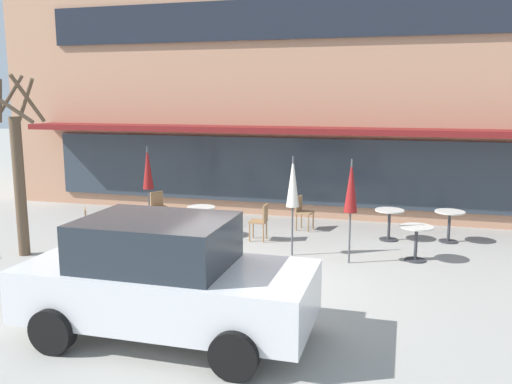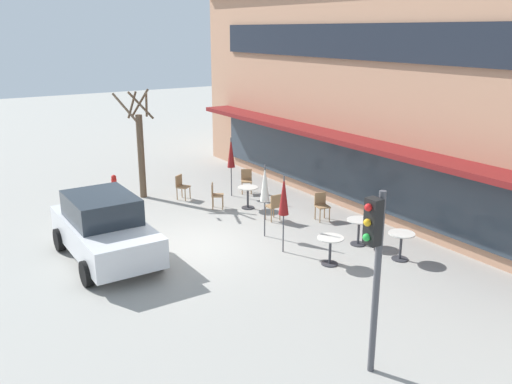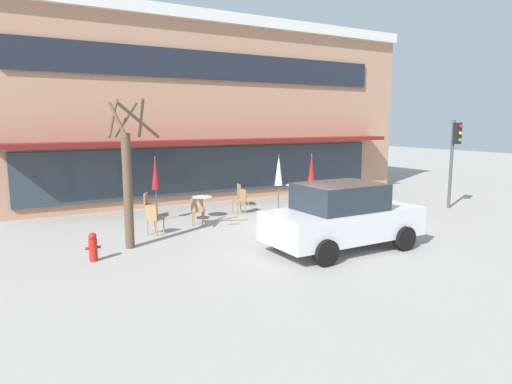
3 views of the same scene
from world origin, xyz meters
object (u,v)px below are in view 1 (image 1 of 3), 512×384
object	(u,v)px
cafe_table_streetside	(389,219)
cafe_chair_2	(159,205)
cafe_table_mid_patio	(416,237)
cafe_chair_4	(91,224)
cafe_table_near_wall	(449,221)
patio_umbrella_corner_open	(148,169)
cafe_table_by_tree	(201,216)
cafe_chair_3	(302,210)
cafe_chair_0	(261,219)
cafe_chair_1	(164,223)
parked_sedan	(165,278)
patio_umbrella_green_folded	(293,183)
street_tree	(19,172)
patio_umbrella_cream_folded	(351,187)

from	to	relation	value
cafe_table_streetside	cafe_chair_2	distance (m)	6.13
cafe_table_mid_patio	cafe_chair_4	size ratio (longest dim) A/B	0.85
cafe_table_near_wall	cafe_chair_2	xyz separation A→B (m)	(-7.53, -0.19, 0.01)
patio_umbrella_corner_open	cafe_chair_4	bearing A→B (deg)	-110.47
cafe_table_by_tree	cafe_table_mid_patio	world-z (taller)	same
cafe_table_mid_patio	cafe_chair_2	bearing A→B (deg)	166.61
cafe_chair_3	cafe_chair_4	size ratio (longest dim) A/B	1.00
cafe_chair_0	cafe_chair_1	bearing A→B (deg)	-154.85
patio_umbrella_corner_open	cafe_chair_2	xyz separation A→B (m)	(-0.06, 0.69, -1.10)
cafe_table_streetside	cafe_table_mid_patio	distance (m)	1.69
cafe_table_near_wall	cafe_chair_1	size ratio (longest dim) A/B	0.85
cafe_chair_3	cafe_chair_1	bearing A→B (deg)	-140.85
parked_sedan	cafe_table_mid_patio	bearing A→B (deg)	53.66
cafe_table_streetside	patio_umbrella_green_folded	distance (m)	2.97
cafe_chair_0	cafe_chair_4	distance (m)	4.02
cafe_table_streetside	cafe_chair_3	xyz separation A→B (m)	(-2.24, 0.46, 0.01)
cafe_table_streetside	street_tree	xyz separation A→B (m)	(-7.71, -3.48, 1.34)
cafe_table_streetside	cafe_chair_0	xyz separation A→B (m)	(-2.99, -0.88, 0.01)
cafe_table_by_tree	cafe_chair_1	xyz separation A→B (m)	(-0.58, -0.95, 0.01)
cafe_table_near_wall	patio_umbrella_cream_folded	xyz separation A→B (m)	(-2.13, -2.34, 1.11)
cafe_table_by_tree	cafe_chair_0	world-z (taller)	cafe_chair_0
patio_umbrella_green_folded	patio_umbrella_cream_folded	world-z (taller)	same
cafe_table_near_wall	street_tree	world-z (taller)	street_tree
cafe_chair_0	cafe_table_mid_patio	bearing A→B (deg)	-11.01
cafe_chair_4	cafe_chair_3	bearing A→B (deg)	32.42
patio_umbrella_corner_open	cafe_chair_4	world-z (taller)	patio_umbrella_corner_open
cafe_table_mid_patio	street_tree	xyz separation A→B (m)	(-8.32, -1.90, 1.34)
cafe_table_near_wall	cafe_chair_2	bearing A→B (deg)	-178.58
cafe_chair_4	parked_sedan	xyz separation A→B (m)	(3.79, -4.01, 0.35)
cafe_table_near_wall	patio_umbrella_corner_open	world-z (taller)	patio_umbrella_corner_open
cafe_table_streetside	street_tree	size ratio (longest dim) A/B	0.19
cafe_chair_1	parked_sedan	bearing A→B (deg)	-64.44
cafe_chair_1	parked_sedan	xyz separation A→B (m)	(2.17, -4.53, 0.35)
cafe_table_near_wall	cafe_chair_0	bearing A→B (deg)	-166.02
patio_umbrella_corner_open	parked_sedan	size ratio (longest dim) A/B	0.52
cafe_table_streetside	cafe_table_mid_patio	world-z (taller)	same
cafe_chair_1	patio_umbrella_green_folded	bearing A→B (deg)	-0.49
cafe_table_by_tree	cafe_chair_1	bearing A→B (deg)	-121.15
cafe_table_near_wall	parked_sedan	distance (m)	7.91
cafe_table_near_wall	patio_umbrella_cream_folded	distance (m)	3.35
cafe_table_near_wall	patio_umbrella_green_folded	world-z (taller)	patio_umbrella_green_folded
street_tree	cafe_chair_2	bearing A→B (deg)	65.78
cafe_table_mid_patio	cafe_table_near_wall	bearing A→B (deg)	66.46
cafe_table_mid_patio	street_tree	size ratio (longest dim) A/B	0.19
cafe_table_by_tree	parked_sedan	size ratio (longest dim) A/B	0.18
cafe_chair_2	street_tree	world-z (taller)	street_tree
patio_umbrella_cream_folded	cafe_chair_3	size ratio (longest dim) A/B	2.47
cafe_table_streetside	cafe_chair_4	world-z (taller)	cafe_chair_4
street_tree	parked_sedan	bearing A→B (deg)	-31.42
patio_umbrella_green_folded	cafe_chair_2	size ratio (longest dim) A/B	2.47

